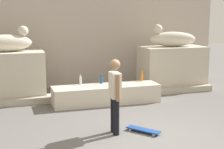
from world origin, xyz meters
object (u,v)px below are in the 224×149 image
at_px(skater, 115,93).
at_px(bottle_blue, 101,80).
at_px(bottle_clear, 80,81).
at_px(statue_reclining_left, 6,42).
at_px(bottle_orange, 142,77).
at_px(skateboard, 143,130).
at_px(statue_reclining_right, 172,38).

bearing_deg(skater, bottle_blue, 171.91).
distance_m(bottle_clear, bottle_blue, 0.64).
xyz_separation_m(statue_reclining_left, bottle_clear, (2.06, -0.91, -1.12)).
distance_m(statue_reclining_left, skater, 4.49).
bearing_deg(bottle_clear, skater, -86.90).
distance_m(bottle_orange, bottle_blue, 1.34).
bearing_deg(bottle_blue, bottle_clear, 177.10).
relative_size(skater, bottle_blue, 5.71).
distance_m(skateboard, bottle_blue, 3.06).
bearing_deg(skateboard, skater, -140.62).
distance_m(statue_reclining_left, statue_reclining_right, 5.55).
height_order(statue_reclining_right, skateboard, statue_reclining_right).
xyz_separation_m(bottle_orange, bottle_clear, (-1.98, 0.02, -0.00)).
xyz_separation_m(statue_reclining_right, bottle_clear, (-3.48, -0.92, -1.12)).
distance_m(skater, bottle_orange, 3.41).
height_order(skateboard, bottle_blue, bottle_blue).
xyz_separation_m(skater, bottle_clear, (-0.16, 2.89, -0.26)).
height_order(skater, bottle_clear, skater).
distance_m(skateboard, bottle_clear, 3.19).
bearing_deg(skateboard, bottle_clear, 156.89).
bearing_deg(bottle_clear, statue_reclining_right, 14.75).
relative_size(bottle_orange, bottle_clear, 1.01).
bearing_deg(skater, skateboard, 78.43).
relative_size(statue_reclining_right, skateboard, 2.23).
relative_size(statue_reclining_left, bottle_orange, 5.42).
xyz_separation_m(skateboard, bottle_orange, (1.20, 3.02, 0.60)).
xyz_separation_m(statue_reclining_right, skateboard, (-2.70, -3.95, -1.72)).
height_order(skater, bottle_orange, skater).
xyz_separation_m(bottle_clear, bottle_blue, (0.64, -0.03, -0.01)).
bearing_deg(bottle_clear, statue_reclining_left, 156.12).
xyz_separation_m(skateboard, bottle_clear, (-0.78, 3.04, 0.60)).
height_order(skateboard, bottle_orange, bottle_orange).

